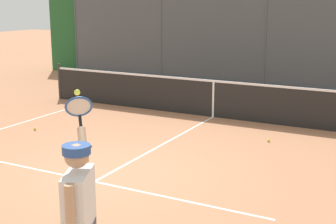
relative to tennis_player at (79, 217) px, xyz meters
name	(u,v)px	position (x,y,z in m)	size (l,w,h in m)	color
ground_plane	(111,173)	(1.98, -3.34, -1.02)	(60.00, 60.00, 0.00)	#B27551
court_line_markings	(83,188)	(1.98, -2.57, -1.01)	(7.89, 9.32, 0.01)	white
fence_backdrop	(271,41)	(1.98, -12.97, 0.55)	(18.59, 1.37, 3.17)	#474C51
tennis_net	(213,98)	(1.98, -7.98, -0.52)	(10.14, 0.09, 1.07)	#2D2D2D
tennis_player	(79,217)	(0.00, 0.00, 0.00)	(0.90, 1.20, 2.02)	navy
tennis_ball_by_sideline	(35,129)	(5.13, -4.85, -0.98)	(0.07, 0.07, 0.07)	#C1D138
tennis_ball_mid_court	(268,140)	(0.08, -6.48, -0.98)	(0.07, 0.07, 0.07)	#D6E042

